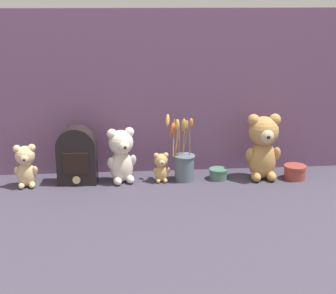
{
  "coord_description": "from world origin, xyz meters",
  "views": [
    {
      "loc": [
        -0.18,
        -2.09,
        0.79
      ],
      "look_at": [
        0.0,
        0.02,
        0.16
      ],
      "focal_mm": 55.0,
      "sensor_mm": 36.0,
      "label": 1
    }
  ],
  "objects_px": {
    "teddy_bear_tiny": "(161,167)",
    "teddy_bear_small": "(26,165)",
    "flower_vase": "(184,161)",
    "decorative_tin_tall": "(295,172)",
    "decorative_tin_short": "(218,174)",
    "teddy_bear_large": "(263,145)",
    "vintage_radio": "(77,155)",
    "teddy_bear_medium": "(121,154)"
  },
  "relations": [
    {
      "from": "flower_vase",
      "to": "decorative_tin_tall",
      "type": "relative_size",
      "value": 3.02
    },
    {
      "from": "decorative_tin_tall",
      "to": "decorative_tin_short",
      "type": "distance_m",
      "value": 0.34
    },
    {
      "from": "teddy_bear_medium",
      "to": "vintage_radio",
      "type": "relative_size",
      "value": 0.97
    },
    {
      "from": "decorative_tin_short",
      "to": "teddy_bear_medium",
      "type": "bearing_deg",
      "value": -179.9
    },
    {
      "from": "decorative_tin_tall",
      "to": "decorative_tin_short",
      "type": "relative_size",
      "value": 1.19
    },
    {
      "from": "teddy_bear_medium",
      "to": "teddy_bear_small",
      "type": "xyz_separation_m",
      "value": [
        -0.4,
        -0.02,
        -0.03
      ]
    },
    {
      "from": "teddy_bear_large",
      "to": "teddy_bear_tiny",
      "type": "xyz_separation_m",
      "value": [
        -0.45,
        -0.0,
        -0.08
      ]
    },
    {
      "from": "teddy_bear_large",
      "to": "vintage_radio",
      "type": "distance_m",
      "value": 0.81
    },
    {
      "from": "teddy_bear_large",
      "to": "teddy_bear_tiny",
      "type": "height_order",
      "value": "teddy_bear_large"
    },
    {
      "from": "decorative_tin_short",
      "to": "vintage_radio",
      "type": "bearing_deg",
      "value": 179.33
    },
    {
      "from": "vintage_radio",
      "to": "decorative_tin_tall",
      "type": "height_order",
      "value": "vintage_radio"
    },
    {
      "from": "vintage_radio",
      "to": "decorative_tin_short",
      "type": "relative_size",
      "value": 3.02
    },
    {
      "from": "flower_vase",
      "to": "decorative_tin_tall",
      "type": "distance_m",
      "value": 0.5
    },
    {
      "from": "teddy_bear_small",
      "to": "teddy_bear_tiny",
      "type": "relative_size",
      "value": 1.41
    },
    {
      "from": "teddy_bear_large",
      "to": "vintage_radio",
      "type": "height_order",
      "value": "teddy_bear_large"
    },
    {
      "from": "teddy_bear_large",
      "to": "vintage_radio",
      "type": "relative_size",
      "value": 1.17
    },
    {
      "from": "flower_vase",
      "to": "decorative_tin_tall",
      "type": "xyz_separation_m",
      "value": [
        0.49,
        -0.03,
        -0.05
      ]
    },
    {
      "from": "decorative_tin_short",
      "to": "decorative_tin_tall",
      "type": "bearing_deg",
      "value": -4.43
    },
    {
      "from": "decorative_tin_short",
      "to": "teddy_bear_small",
      "type": "bearing_deg",
      "value": -178.45
    },
    {
      "from": "flower_vase",
      "to": "decorative_tin_tall",
      "type": "bearing_deg",
      "value": -3.15
    },
    {
      "from": "teddy_bear_small",
      "to": "decorative_tin_short",
      "type": "xyz_separation_m",
      "value": [
        0.83,
        0.02,
        -0.07
      ]
    },
    {
      "from": "teddy_bear_medium",
      "to": "teddy_bear_tiny",
      "type": "relative_size",
      "value": 1.84
    },
    {
      "from": "teddy_bear_tiny",
      "to": "vintage_radio",
      "type": "distance_m",
      "value": 0.36
    },
    {
      "from": "teddy_bear_large",
      "to": "teddy_bear_small",
      "type": "relative_size",
      "value": 1.58
    },
    {
      "from": "teddy_bear_large",
      "to": "flower_vase",
      "type": "height_order",
      "value": "flower_vase"
    },
    {
      "from": "teddy_bear_tiny",
      "to": "decorative_tin_tall",
      "type": "xyz_separation_m",
      "value": [
        0.59,
        -0.01,
        -0.04
      ]
    },
    {
      "from": "teddy_bear_medium",
      "to": "vintage_radio",
      "type": "bearing_deg",
      "value": 177.61
    },
    {
      "from": "teddy_bear_tiny",
      "to": "decorative_tin_short",
      "type": "bearing_deg",
      "value": 2.61
    },
    {
      "from": "teddy_bear_tiny",
      "to": "decorative_tin_short",
      "type": "relative_size",
      "value": 1.59
    },
    {
      "from": "teddy_bear_large",
      "to": "flower_vase",
      "type": "xyz_separation_m",
      "value": [
        -0.35,
        0.01,
        -0.07
      ]
    },
    {
      "from": "teddy_bear_large",
      "to": "decorative_tin_short",
      "type": "height_order",
      "value": "teddy_bear_large"
    },
    {
      "from": "teddy_bear_small",
      "to": "decorative_tin_tall",
      "type": "height_order",
      "value": "teddy_bear_small"
    },
    {
      "from": "teddy_bear_tiny",
      "to": "decorative_tin_short",
      "type": "height_order",
      "value": "teddy_bear_tiny"
    },
    {
      "from": "teddy_bear_tiny",
      "to": "decorative_tin_short",
      "type": "distance_m",
      "value": 0.26
    },
    {
      "from": "teddy_bear_medium",
      "to": "decorative_tin_tall",
      "type": "relative_size",
      "value": 2.45
    },
    {
      "from": "teddy_bear_medium",
      "to": "flower_vase",
      "type": "bearing_deg",
      "value": 0.35
    },
    {
      "from": "teddy_bear_small",
      "to": "decorative_tin_tall",
      "type": "relative_size",
      "value": 1.89
    },
    {
      "from": "teddy_bear_medium",
      "to": "decorative_tin_tall",
      "type": "bearing_deg",
      "value": -1.91
    },
    {
      "from": "teddy_bear_tiny",
      "to": "teddy_bear_small",
      "type": "bearing_deg",
      "value": -178.92
    },
    {
      "from": "teddy_bear_medium",
      "to": "teddy_bear_tiny",
      "type": "xyz_separation_m",
      "value": [
        0.17,
        -0.01,
        -0.06
      ]
    },
    {
      "from": "flower_vase",
      "to": "decorative_tin_short",
      "type": "height_order",
      "value": "flower_vase"
    },
    {
      "from": "decorative_tin_tall",
      "to": "teddy_bear_small",
      "type": "bearing_deg",
      "value": 179.81
    }
  ]
}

